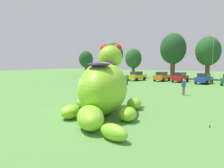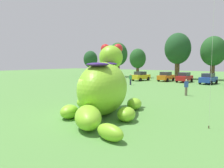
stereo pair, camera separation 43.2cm
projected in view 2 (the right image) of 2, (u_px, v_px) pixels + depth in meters
ground_plane at (86, 116)px, 14.41m from camera, size 160.00×160.00×0.00m
giant_inflatable_creature at (104, 87)px, 15.07m from camera, size 7.61×8.46×4.94m
car_yellow at (141, 76)px, 42.19m from camera, size 2.38×4.30×1.72m
car_orange at (166, 77)px, 40.86m from camera, size 2.11×4.18×1.72m
car_red at (184, 77)px, 38.83m from camera, size 2.08×4.17×1.72m
car_blue at (208, 79)px, 35.59m from camera, size 2.27×4.26×1.72m
tree_far_left at (91, 59)px, 57.74m from camera, size 3.60×3.60×6.39m
tree_left at (118, 54)px, 53.12m from camera, size 4.57×4.57×8.12m
tree_mid_left at (138, 59)px, 49.86m from camera, size 3.66×3.66×6.50m
tree_centre_left at (178, 49)px, 46.35m from camera, size 5.37×5.37×9.53m
tree_centre at (213, 51)px, 43.27m from camera, size 4.80×4.80×8.51m
spectator_near_inflatable at (130, 79)px, 34.11m from camera, size 0.38×0.26×1.71m
spectator_mid_field at (186, 87)px, 23.30m from camera, size 0.38×0.26×1.71m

